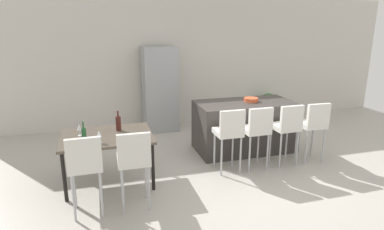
{
  "coord_description": "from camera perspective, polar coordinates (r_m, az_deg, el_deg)",
  "views": [
    {
      "loc": [
        -2.29,
        -4.57,
        2.3
      ],
      "look_at": [
        -0.85,
        0.44,
        0.85
      ],
      "focal_mm": 30.69,
      "sensor_mm": 36.0,
      "label": 1
    }
  ],
  "objects": [
    {
      "name": "ground_plane",
      "position": [
        5.61,
        9.72,
        -8.93
      ],
      "size": [
        10.0,
        10.0,
        0.0
      ],
      "primitive_type": "plane",
      "color": "#ADA89E"
    },
    {
      "name": "bar_chair_far",
      "position": [
        5.89,
        20.4,
        -1.26
      ],
      "size": [
        0.41,
        0.41,
        1.05
      ],
      "color": "silver",
      "rests_on": "ground_plane"
    },
    {
      "name": "bar_chair_left",
      "position": [
        5.15,
        6.53,
        -2.7
      ],
      "size": [
        0.4,
        0.4,
        1.05
      ],
      "color": "silver",
      "rests_on": "ground_plane"
    },
    {
      "name": "dining_table",
      "position": [
        4.96,
        -14.5,
        -4.11
      ],
      "size": [
        1.3,
        0.98,
        0.74
      ],
      "color": "#4C4238",
      "rests_on": "ground_plane"
    },
    {
      "name": "dining_chair_near",
      "position": [
        4.15,
        -18.12,
        -7.94
      ],
      "size": [
        0.41,
        0.41,
        1.05
      ],
      "color": "silver",
      "rests_on": "ground_plane"
    },
    {
      "name": "potted_plant",
      "position": [
        8.32,
        13.13,
        1.86
      ],
      "size": [
        0.46,
        0.46,
        0.66
      ],
      "color": "#996B4C",
      "rests_on": "ground_plane"
    },
    {
      "name": "refrigerator",
      "position": [
        7.31,
        -5.62,
        4.56
      ],
      "size": [
        0.72,
        0.68,
        1.84
      ],
      "primitive_type": "cube",
      "color": "#939699",
      "rests_on": "ground_plane"
    },
    {
      "name": "back_wall",
      "position": [
        7.89,
        0.93,
        9.33
      ],
      "size": [
        10.0,
        0.12,
        2.9
      ],
      "primitive_type": "cube",
      "color": "beige",
      "rests_on": "ground_plane"
    },
    {
      "name": "wine_glass_left",
      "position": [
        4.99,
        -19.01,
        -2.05
      ],
      "size": [
        0.07,
        0.07,
        0.17
      ],
      "color": "silver",
      "rests_on": "dining_table"
    },
    {
      "name": "fruit_bowl",
      "position": [
        6.14,
        10.22,
        2.63
      ],
      "size": [
        0.26,
        0.26,
        0.07
      ],
      "primitive_type": "cylinder",
      "color": "#C6512D",
      "rests_on": "kitchen_island"
    },
    {
      "name": "wine_bottle_end",
      "position": [
        5.07,
        -12.68,
        -1.4
      ],
      "size": [
        0.08,
        0.08,
        0.31
      ],
      "color": "#471E19",
      "rests_on": "dining_table"
    },
    {
      "name": "wine_bottle_inner",
      "position": [
        4.69,
        -18.26,
        -3.29
      ],
      "size": [
        0.06,
        0.06,
        0.3
      ],
      "color": "#194723",
      "rests_on": "dining_table"
    },
    {
      "name": "bar_chair_right",
      "position": [
        5.61,
        16.24,
        -1.71
      ],
      "size": [
        0.41,
        0.41,
        1.05
      ],
      "color": "silver",
      "rests_on": "ground_plane"
    },
    {
      "name": "dining_chair_far",
      "position": [
        4.16,
        -10.07,
        -7.33
      ],
      "size": [
        0.41,
        0.41,
        1.05
      ],
      "color": "silver",
      "rests_on": "ground_plane"
    },
    {
      "name": "wine_glass_middle",
      "position": [
        4.61,
        -15.86,
        -3.22
      ],
      "size": [
        0.07,
        0.07,
        0.17
      ],
      "color": "silver",
      "rests_on": "dining_table"
    },
    {
      "name": "bar_chair_middle",
      "position": [
        5.34,
        11.24,
        -2.23
      ],
      "size": [
        0.41,
        0.41,
        1.05
      ],
      "color": "silver",
      "rests_on": "ground_plane"
    },
    {
      "name": "kitchen_island",
      "position": [
        6.2,
        9.08,
        -1.93
      ],
      "size": [
        1.79,
        0.92,
        0.92
      ],
      "primitive_type": "cube",
      "color": "#383330",
      "rests_on": "ground_plane"
    }
  ]
}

